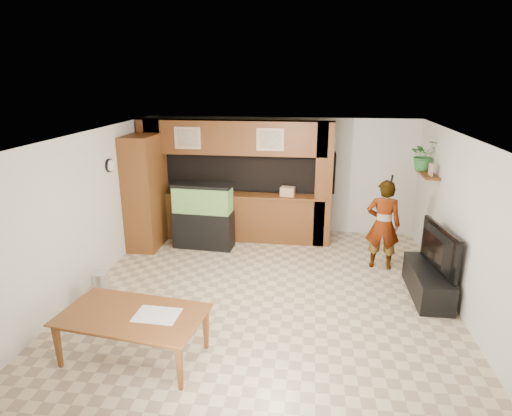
# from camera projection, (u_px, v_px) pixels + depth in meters

# --- Properties ---
(floor) EXTENTS (6.50, 6.50, 0.00)m
(floor) POSITION_uv_depth(u_px,v_px,m) (264.00, 296.00, 7.04)
(floor) COLOR tan
(floor) RESTS_ON ground
(ceiling) EXTENTS (6.50, 6.50, 0.00)m
(ceiling) POSITION_uv_depth(u_px,v_px,m) (265.00, 137.00, 6.27)
(ceiling) COLOR white
(ceiling) RESTS_ON wall_back
(wall_back) EXTENTS (6.00, 0.00, 6.00)m
(wall_back) POSITION_uv_depth(u_px,v_px,m) (281.00, 175.00, 9.73)
(wall_back) COLOR beige
(wall_back) RESTS_ON floor
(wall_left) EXTENTS (0.00, 6.50, 6.50)m
(wall_left) POSITION_uv_depth(u_px,v_px,m) (84.00, 213.00, 7.03)
(wall_left) COLOR beige
(wall_left) RESTS_ON floor
(wall_right) EXTENTS (0.00, 6.50, 6.50)m
(wall_right) POSITION_uv_depth(u_px,v_px,m) (467.00, 230.00, 6.28)
(wall_right) COLOR beige
(wall_right) RESTS_ON floor
(partition) EXTENTS (4.20, 0.99, 2.60)m
(partition) POSITION_uv_depth(u_px,v_px,m) (235.00, 180.00, 9.26)
(partition) COLOR brown
(partition) RESTS_ON floor
(wall_clock) EXTENTS (0.05, 0.25, 0.25)m
(wall_clock) POSITION_uv_depth(u_px,v_px,m) (110.00, 166.00, 7.79)
(wall_clock) COLOR black
(wall_clock) RESTS_ON wall_left
(wall_shelf) EXTENTS (0.25, 0.90, 0.04)m
(wall_shelf) POSITION_uv_depth(u_px,v_px,m) (427.00, 174.00, 8.02)
(wall_shelf) COLOR brown
(wall_shelf) RESTS_ON wall_right
(pantry_cabinet) EXTENTS (0.59, 0.96, 2.35)m
(pantry_cabinet) POSITION_uv_depth(u_px,v_px,m) (144.00, 192.00, 8.78)
(pantry_cabinet) COLOR brown
(pantry_cabinet) RESTS_ON floor
(trash_can) EXTENTS (0.27, 0.27, 0.50)m
(trash_can) POSITION_uv_depth(u_px,v_px,m) (101.00, 287.00, 6.82)
(trash_can) COLOR #B2B2B7
(trash_can) RESTS_ON floor
(aquarium) EXTENTS (1.23, 0.46, 1.37)m
(aquarium) POSITION_uv_depth(u_px,v_px,m) (203.00, 217.00, 8.87)
(aquarium) COLOR black
(aquarium) RESTS_ON floor
(tv_stand) EXTENTS (0.52, 1.41, 0.47)m
(tv_stand) POSITION_uv_depth(u_px,v_px,m) (428.00, 282.00, 7.00)
(tv_stand) COLOR black
(tv_stand) RESTS_ON floor
(television) EXTENTS (0.36, 1.26, 0.72)m
(television) POSITION_uv_depth(u_px,v_px,m) (432.00, 248.00, 6.82)
(television) COLOR black
(television) RESTS_ON tv_stand
(photo_frame) EXTENTS (0.05, 0.17, 0.22)m
(photo_frame) POSITION_uv_depth(u_px,v_px,m) (431.00, 170.00, 7.78)
(photo_frame) COLOR tan
(photo_frame) RESTS_ON wall_shelf
(potted_plant) EXTENTS (0.67, 0.64, 0.59)m
(potted_plant) POSITION_uv_depth(u_px,v_px,m) (424.00, 155.00, 8.20)
(potted_plant) COLOR #2C7032
(potted_plant) RESTS_ON wall_shelf
(person) EXTENTS (0.68, 0.50, 1.70)m
(person) POSITION_uv_depth(u_px,v_px,m) (383.00, 225.00, 7.85)
(person) COLOR #937750
(person) RESTS_ON floor
(microphone) EXTENTS (0.04, 0.10, 0.17)m
(microphone) POSITION_uv_depth(u_px,v_px,m) (392.00, 179.00, 7.43)
(microphone) COLOR black
(microphone) RESTS_ON person
(dining_table) EXTENTS (1.90, 1.21, 0.63)m
(dining_table) POSITION_uv_depth(u_px,v_px,m) (133.00, 337.00, 5.38)
(dining_table) COLOR brown
(dining_table) RESTS_ON floor
(newspaper_a) EXTENTS (0.56, 0.41, 0.01)m
(newspaper_a) POSITION_uv_depth(u_px,v_px,m) (157.00, 315.00, 5.28)
(newspaper_a) COLOR silver
(newspaper_a) RESTS_ON dining_table
(counter_box) EXTENTS (0.32, 0.24, 0.20)m
(counter_box) POSITION_uv_depth(u_px,v_px,m) (288.00, 191.00, 8.99)
(counter_box) COLOR tan
(counter_box) RESTS_ON partition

